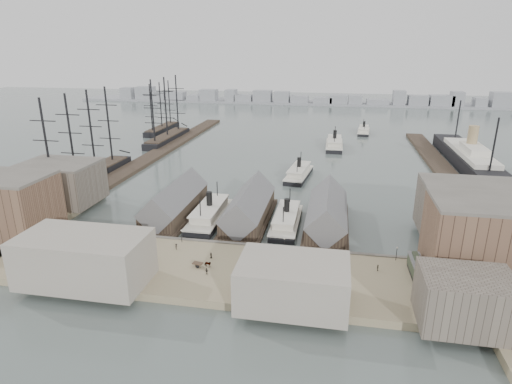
% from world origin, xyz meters
% --- Properties ---
extents(ground, '(900.00, 900.00, 0.00)m').
position_xyz_m(ground, '(0.00, 0.00, 0.00)').
color(ground, '#4B5653').
rests_on(ground, ground).
extents(quay, '(180.00, 30.00, 2.00)m').
position_xyz_m(quay, '(0.00, -20.00, 1.00)').
color(quay, '#897B5C').
rests_on(quay, ground).
extents(seawall, '(180.00, 1.20, 2.30)m').
position_xyz_m(seawall, '(0.00, -5.20, 1.15)').
color(seawall, '#59544C').
rests_on(seawall, ground).
extents(west_wharf, '(10.00, 220.00, 1.60)m').
position_xyz_m(west_wharf, '(-68.00, 100.00, 0.80)').
color(west_wharf, '#2D231C').
rests_on(west_wharf, ground).
extents(east_wharf, '(10.00, 180.00, 1.60)m').
position_xyz_m(east_wharf, '(78.00, 90.00, 0.80)').
color(east_wharf, '#2D231C').
rests_on(east_wharf, ground).
extents(ferry_shed_west, '(14.00, 42.00, 12.60)m').
position_xyz_m(ferry_shed_west, '(-26.00, 16.88, 4.64)').
color(ferry_shed_west, '#2D231C').
rests_on(ferry_shed_west, ground).
extents(ferry_shed_center, '(14.00, 42.00, 12.60)m').
position_xyz_m(ferry_shed_center, '(0.00, 16.88, 4.64)').
color(ferry_shed_center, '#2D231C').
rests_on(ferry_shed_center, ground).
extents(ferry_shed_east, '(14.00, 42.00, 12.60)m').
position_xyz_m(ferry_shed_east, '(26.00, 16.88, 4.64)').
color(ferry_shed_east, '#2D231C').
rests_on(ferry_shed_east, ground).
extents(warehouse_west_back, '(26.00, 20.00, 14.00)m').
position_xyz_m(warehouse_west_back, '(-70.00, 18.00, 9.00)').
color(warehouse_west_back, '#60564C').
rests_on(warehouse_west_back, west_land).
extents(warehouse_east_front, '(30.00, 18.00, 19.00)m').
position_xyz_m(warehouse_east_front, '(66.00, -12.00, 11.50)').
color(warehouse_east_front, brown).
rests_on(warehouse_east_front, east_land).
extents(warehouse_east_back, '(28.00, 20.00, 15.00)m').
position_xyz_m(warehouse_east_back, '(68.00, 15.00, 9.50)').
color(warehouse_east_back, '#60564C').
rests_on(warehouse_east_back, east_land).
extents(street_bldg_center, '(24.00, 16.00, 10.00)m').
position_xyz_m(street_bldg_center, '(20.00, -32.00, 7.00)').
color(street_bldg_center, gray).
rests_on(street_bldg_center, quay).
extents(street_bldg_west, '(30.00, 16.00, 12.00)m').
position_xyz_m(street_bldg_west, '(-30.00, -32.00, 8.00)').
color(street_bldg_west, gray).
rests_on(street_bldg_west, quay).
extents(street_bldg_east, '(18.00, 14.00, 11.00)m').
position_xyz_m(street_bldg_east, '(55.00, -33.00, 7.50)').
color(street_bldg_east, '#60564C').
rests_on(street_bldg_east, quay).
extents(lamp_post_far_w, '(0.44, 0.44, 3.92)m').
position_xyz_m(lamp_post_far_w, '(-45.00, -7.00, 4.71)').
color(lamp_post_far_w, black).
rests_on(lamp_post_far_w, quay).
extents(lamp_post_near_w, '(0.44, 0.44, 3.92)m').
position_xyz_m(lamp_post_near_w, '(-15.00, -7.00, 4.71)').
color(lamp_post_near_w, black).
rests_on(lamp_post_near_w, quay).
extents(lamp_post_near_e, '(0.44, 0.44, 3.92)m').
position_xyz_m(lamp_post_near_e, '(15.00, -7.00, 4.71)').
color(lamp_post_near_e, black).
rests_on(lamp_post_near_e, quay).
extents(lamp_post_far_e, '(0.44, 0.44, 3.92)m').
position_xyz_m(lamp_post_far_e, '(45.00, -7.00, 4.71)').
color(lamp_post_far_e, black).
rests_on(lamp_post_far_e, quay).
extents(far_shore, '(500.00, 40.00, 15.72)m').
position_xyz_m(far_shore, '(-2.07, 334.14, 3.91)').
color(far_shore, gray).
rests_on(far_shore, ground).
extents(ferry_docked_west, '(9.14, 30.46, 10.88)m').
position_xyz_m(ferry_docked_west, '(-13.00, 14.78, 2.55)').
color(ferry_docked_west, black).
rests_on(ferry_docked_west, ground).
extents(ferry_docked_east, '(8.41, 28.04, 10.01)m').
position_xyz_m(ferry_docked_east, '(13.00, 15.09, 2.35)').
color(ferry_docked_east, black).
rests_on(ferry_docked_east, ground).
extents(ferry_open_near, '(11.47, 28.52, 9.91)m').
position_xyz_m(ferry_open_near, '(11.89, 70.65, 2.32)').
color(ferry_open_near, black).
rests_on(ferry_open_near, ground).
extents(ferry_open_mid, '(9.65, 31.18, 11.10)m').
position_xyz_m(ferry_open_mid, '(26.67, 134.05, 2.60)').
color(ferry_open_mid, black).
rests_on(ferry_open_mid, ground).
extents(ferry_open_far, '(9.20, 25.21, 8.83)m').
position_xyz_m(ferry_open_far, '(45.57, 182.17, 2.07)').
color(ferry_open_far, black).
rests_on(ferry_open_far, ground).
extents(sailing_ship_near, '(9.43, 64.98, 38.78)m').
position_xyz_m(sailing_ship_near, '(-78.19, 47.03, 2.85)').
color(sailing_ship_near, black).
rests_on(sailing_ship_near, ground).
extents(sailing_ship_mid, '(9.48, 54.76, 38.96)m').
position_xyz_m(sailing_ship_mid, '(-75.45, 133.19, 2.79)').
color(sailing_ship_mid, black).
rests_on(sailing_ship_mid, ground).
extents(sailing_ship_far, '(8.15, 45.25, 33.49)m').
position_xyz_m(sailing_ship_far, '(-91.57, 163.34, 2.42)').
color(sailing_ship_far, black).
rests_on(sailing_ship_far, ground).
extents(ocean_steamer, '(13.86, 101.27, 20.25)m').
position_xyz_m(ocean_steamer, '(92.00, 104.45, 4.36)').
color(ocean_steamer, black).
rests_on(ocean_steamer, ground).
extents(tram, '(3.26, 11.33, 4.00)m').
position_xyz_m(tram, '(48.92, -14.58, 4.05)').
color(tram, black).
rests_on(tram, quay).
extents(horse_cart_left, '(4.86, 3.21, 1.71)m').
position_xyz_m(horse_cart_left, '(-30.87, -15.32, 2.85)').
color(horse_cart_left, black).
rests_on(horse_cart_left, quay).
extents(horse_cart_center, '(5.02, 1.88, 1.68)m').
position_xyz_m(horse_cart_center, '(-3.95, -20.06, 2.84)').
color(horse_cart_center, black).
rests_on(horse_cart_center, quay).
extents(horse_cart_right, '(4.74, 2.52, 1.46)m').
position_xyz_m(horse_cart_right, '(19.90, -18.70, 2.76)').
color(horse_cart_right, black).
rests_on(horse_cart_right, quay).
extents(pedestrian_0, '(0.54, 0.70, 1.80)m').
position_xyz_m(pedestrian_0, '(-54.43, -15.16, 2.90)').
color(pedestrian_0, black).
rests_on(pedestrian_0, quay).
extents(pedestrian_1, '(1.00, 0.96, 1.62)m').
position_xyz_m(pedestrian_1, '(-32.96, -16.45, 2.81)').
color(pedestrian_1, black).
rests_on(pedestrian_1, quay).
extents(pedestrian_2, '(0.66, 1.14, 1.75)m').
position_xyz_m(pedestrian_2, '(-14.82, -11.81, 2.88)').
color(pedestrian_2, black).
rests_on(pedestrian_2, quay).
extents(pedestrian_3, '(0.40, 0.94, 1.61)m').
position_xyz_m(pedestrian_3, '(-21.94, -21.58, 2.80)').
color(pedestrian_3, black).
rests_on(pedestrian_3, quay).
extents(pedestrian_4, '(0.94, 0.91, 1.63)m').
position_xyz_m(pedestrian_4, '(-3.77, -15.05, 2.82)').
color(pedestrian_4, black).
rests_on(pedestrian_4, quay).
extents(pedestrian_5, '(0.72, 0.72, 1.62)m').
position_xyz_m(pedestrian_5, '(9.33, -20.60, 2.81)').
color(pedestrian_5, black).
rests_on(pedestrian_5, quay).
extents(pedestrian_6, '(0.89, 1.00, 1.71)m').
position_xyz_m(pedestrian_6, '(27.82, -10.01, 2.86)').
color(pedestrian_6, black).
rests_on(pedestrian_6, quay).
extents(pedestrian_7, '(1.27, 1.12, 1.71)m').
position_xyz_m(pedestrian_7, '(26.73, -25.51, 2.86)').
color(pedestrian_7, black).
rests_on(pedestrian_7, quay).
extents(pedestrian_8, '(0.65, 1.06, 1.69)m').
position_xyz_m(pedestrian_8, '(39.76, -13.76, 2.84)').
color(pedestrian_8, black).
rests_on(pedestrian_8, quay).
extents(pedestrian_9, '(0.95, 1.03, 1.76)m').
position_xyz_m(pedestrian_9, '(50.43, -23.17, 2.88)').
color(pedestrian_9, black).
rests_on(pedestrian_9, quay).
extents(pedestrian_10, '(0.90, 1.11, 1.77)m').
position_xyz_m(pedestrian_10, '(10.98, -17.86, 2.89)').
color(pedestrian_10, black).
rests_on(pedestrian_10, quay).
extents(pedestrian_11, '(1.03, 0.43, 1.75)m').
position_xyz_m(pedestrian_11, '(-2.37, -23.57, 2.88)').
color(pedestrian_11, black).
rests_on(pedestrian_11, quay).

